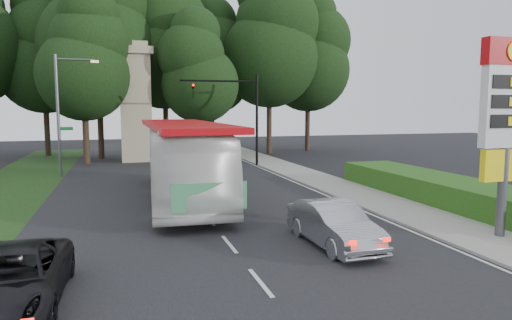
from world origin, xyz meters
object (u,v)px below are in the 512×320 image
object	(u,v)px
sedan_silver	(334,224)
transit_bus	(184,161)
monument	(135,102)
traffic_signal_mast	(241,106)
streetlight_signs	(61,110)
suv_charcoal	(10,280)
gas_station_pylon	(507,111)

from	to	relation	value
sedan_silver	transit_bus	bearing A→B (deg)	109.94
monument	traffic_signal_mast	bearing A→B (deg)	-38.00
streetlight_signs	transit_bus	size ratio (longest dim) A/B	0.58
transit_bus	suv_charcoal	xyz separation A→B (m)	(-5.49, -11.47, -1.22)
gas_station_pylon	traffic_signal_mast	world-z (taller)	traffic_signal_mast
gas_station_pylon	suv_charcoal	distance (m)	15.58
gas_station_pylon	monument	xyz separation A→B (m)	(-11.20, 28.01, 0.66)
gas_station_pylon	suv_charcoal	xyz separation A→B (m)	(-15.07, -1.32, -3.76)
sedan_silver	suv_charcoal	size ratio (longest dim) A/B	0.89
transit_bus	suv_charcoal	size ratio (longest dim) A/B	2.76
streetlight_signs	transit_bus	bearing A→B (deg)	-56.17
monument	sedan_silver	size ratio (longest dim) A/B	2.27
monument	transit_bus	bearing A→B (deg)	-84.80
gas_station_pylon	suv_charcoal	size ratio (longest dim) A/B	1.38
monument	suv_charcoal	bearing A→B (deg)	-97.51
sedan_silver	gas_station_pylon	bearing A→B (deg)	-10.51
traffic_signal_mast	sedan_silver	world-z (taller)	traffic_signal_mast
suv_charcoal	streetlight_signs	bearing A→B (deg)	94.18
traffic_signal_mast	suv_charcoal	bearing A→B (deg)	-116.34
monument	sedan_silver	world-z (taller)	monument
gas_station_pylon	transit_bus	world-z (taller)	gas_station_pylon
monument	transit_bus	xyz separation A→B (m)	(1.62, -17.85, -3.19)
traffic_signal_mast	suv_charcoal	xyz separation A→B (m)	(-11.55, -23.33, -3.98)
traffic_signal_mast	transit_bus	distance (m)	13.59
traffic_signal_mast	monument	bearing A→B (deg)	142.00
suv_charcoal	sedan_silver	bearing A→B (deg)	14.94
transit_bus	monument	bearing A→B (deg)	98.63
traffic_signal_mast	streetlight_signs	world-z (taller)	streetlight_signs
streetlight_signs	traffic_signal_mast	bearing A→B (deg)	8.92
streetlight_signs	sedan_silver	bearing A→B (deg)	-61.73
suv_charcoal	monument	bearing A→B (deg)	83.66
traffic_signal_mast	monument	world-z (taller)	monument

